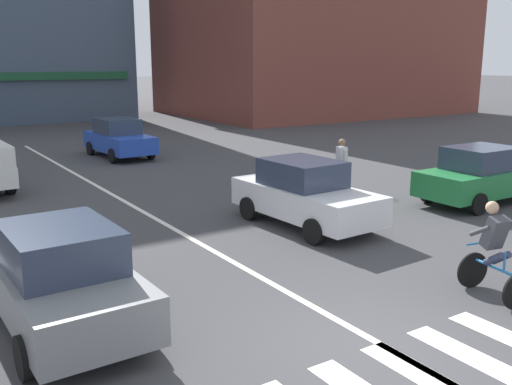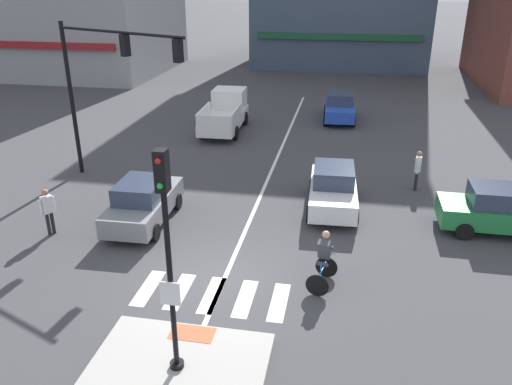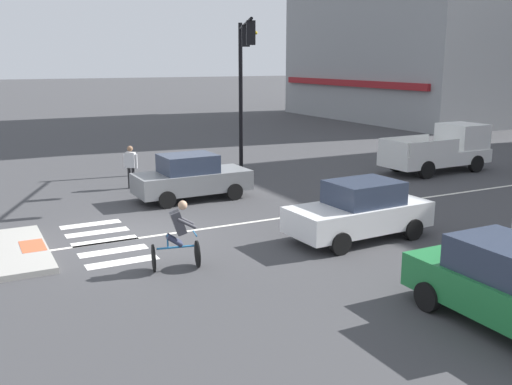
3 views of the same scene
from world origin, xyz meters
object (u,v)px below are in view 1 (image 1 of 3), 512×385
(car_blue_eastbound_distant, at_px, (119,138))
(cyclist, at_px, (494,249))
(car_green_cross_right, at_px, (482,175))
(pedestrian_waiting_far_side, at_px, (341,161))
(car_grey_westbound_near, at_px, (60,277))
(car_white_eastbound_mid, at_px, (305,194))

(car_blue_eastbound_distant, distance_m, cyclist, 18.02)
(car_green_cross_right, distance_m, pedestrian_waiting_far_side, 4.11)
(car_grey_westbound_near, bearing_deg, car_white_eastbound_mid, 20.62)
(car_white_eastbound_mid, distance_m, car_blue_eastbound_distant, 12.70)
(car_grey_westbound_near, distance_m, cyclist, 7.13)
(car_grey_westbound_near, relative_size, car_blue_eastbound_distant, 0.99)
(pedestrian_waiting_far_side, bearing_deg, cyclist, -113.31)
(car_green_cross_right, bearing_deg, cyclist, -142.46)
(car_grey_westbound_near, xyz_separation_m, pedestrian_waiting_far_side, (9.87, 4.89, 0.17))
(cyclist, xyz_separation_m, pedestrian_waiting_far_side, (3.34, 7.74, 0.11))
(car_green_cross_right, xyz_separation_m, cyclist, (-5.76, -4.42, 0.06))
(car_green_cross_right, relative_size, car_blue_eastbound_distant, 0.98)
(cyclist, distance_m, pedestrian_waiting_far_side, 8.43)
(car_blue_eastbound_distant, xyz_separation_m, pedestrian_waiting_far_side, (3.49, -10.28, 0.17))
(car_grey_westbound_near, relative_size, pedestrian_waiting_far_side, 2.48)
(car_white_eastbound_mid, height_order, car_blue_eastbound_distant, same)
(car_grey_westbound_near, distance_m, pedestrian_waiting_far_side, 11.02)
(pedestrian_waiting_far_side, bearing_deg, car_green_cross_right, -53.85)
(car_green_cross_right, bearing_deg, car_grey_westbound_near, -172.72)
(car_white_eastbound_mid, relative_size, car_green_cross_right, 1.02)
(car_white_eastbound_mid, bearing_deg, pedestrian_waiting_far_side, 36.17)
(car_grey_westbound_near, height_order, cyclist, cyclist)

